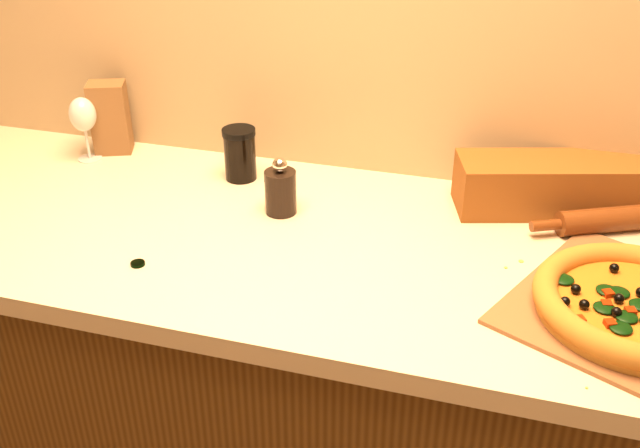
{
  "coord_description": "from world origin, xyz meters",
  "views": [
    {
      "loc": [
        0.31,
        0.28,
        1.6
      ],
      "look_at": [
        -0.01,
        1.38,
        0.96
      ],
      "focal_mm": 40.0,
      "sensor_mm": 36.0,
      "label": 1
    }
  ],
  "objects": [
    {
      "name": "countertop",
      "position": [
        0.0,
        1.43,
        0.88
      ],
      "size": [
        2.84,
        0.68,
        0.04
      ],
      "primitive_type": "cube",
      "color": "beige",
      "rests_on": "cabinet"
    },
    {
      "name": "pepper_grinder",
      "position": [
        -0.13,
        1.5,
        0.95
      ],
      "size": [
        0.06,
        0.06,
        0.12
      ],
      "color": "black",
      "rests_on": "countertop"
    },
    {
      "name": "pizza",
      "position": [
        0.54,
        1.32,
        0.93
      ],
      "size": [
        0.33,
        0.33,
        0.05
      ],
      "color": "gold",
      "rests_on": "pizza_peel"
    },
    {
      "name": "bottle_cap",
      "position": [
        -0.31,
        1.24,
        0.9
      ],
      "size": [
        0.03,
        0.03,
        0.01
      ],
      "primitive_type": "cylinder",
      "rotation": [
        0.0,
        0.0,
        -0.18
      ],
      "color": "black",
      "rests_on": "countertop"
    },
    {
      "name": "pizza_peel",
      "position": [
        0.55,
        1.35,
        0.9
      ],
      "size": [
        0.49,
        0.57,
        0.01
      ],
      "rotation": [
        0.0,
        0.0,
        -0.44
      ],
      "color": "brown",
      "rests_on": "countertop"
    },
    {
      "name": "wine_glass",
      "position": [
        -0.65,
        1.63,
        1.01
      ],
      "size": [
        0.06,
        0.06,
        0.15
      ],
      "color": "silver",
      "rests_on": "countertop"
    },
    {
      "name": "bread_bag",
      "position": [
        0.41,
        1.68,
        0.95
      ],
      "size": [
        0.42,
        0.23,
        0.11
      ],
      "primitive_type": "cube",
      "rotation": [
        0.0,
        0.0,
        0.28
      ],
      "color": "brown",
      "rests_on": "countertop"
    },
    {
      "name": "rolling_pin",
      "position": [
        0.54,
        1.62,
        0.93
      ],
      "size": [
        0.34,
        0.18,
        0.05
      ],
      "rotation": [
        0.0,
        0.0,
        0.45
      ],
      "color": "#562A0E",
      "rests_on": "countertop"
    },
    {
      "name": "dark_jar",
      "position": [
        -0.27,
        1.63,
        0.96
      ],
      "size": [
        0.07,
        0.07,
        0.12
      ],
      "color": "black",
      "rests_on": "countertop"
    },
    {
      "name": "cabinet",
      "position": [
        0.0,
        1.43,
        0.43
      ],
      "size": [
        2.8,
        0.65,
        0.86
      ],
      "primitive_type": "cube",
      "color": "#462B0F",
      "rests_on": "ground"
    },
    {
      "name": "paper_bag",
      "position": [
        -0.62,
        1.69,
        0.99
      ],
      "size": [
        0.1,
        0.1,
        0.17
      ],
      "primitive_type": "cube",
      "rotation": [
        0.0,
        0.0,
        0.38
      ],
      "color": "brown",
      "rests_on": "countertop"
    }
  ]
}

